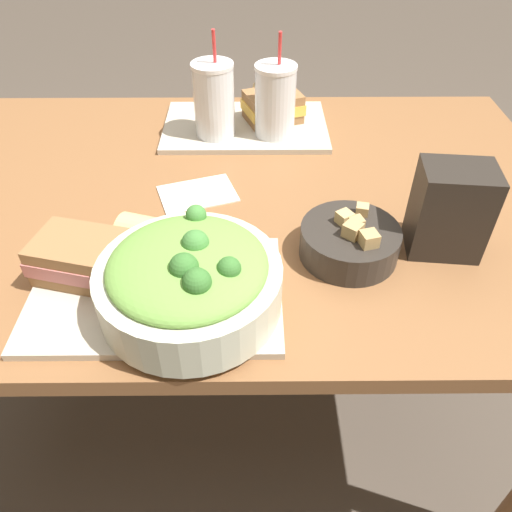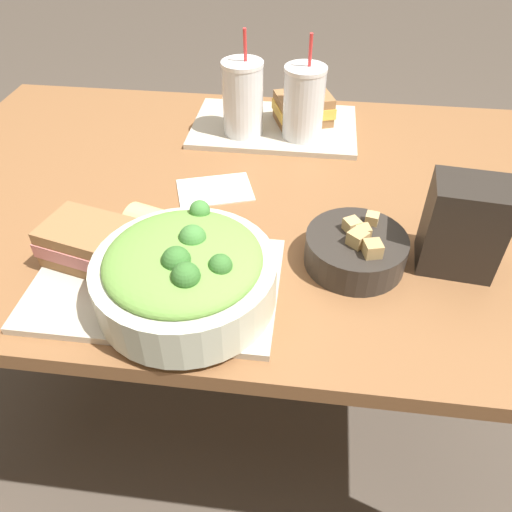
# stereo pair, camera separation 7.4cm
# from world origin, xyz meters

# --- Properties ---
(ground_plane) EXTENTS (12.00, 12.00, 0.00)m
(ground_plane) POSITION_xyz_m (0.00, 0.00, 0.00)
(ground_plane) COLOR #4C4238
(dining_table) EXTENTS (1.34, 0.87, 0.74)m
(dining_table) POSITION_xyz_m (0.00, 0.00, 0.64)
(dining_table) COLOR brown
(dining_table) RESTS_ON ground_plane
(tray_near) EXTENTS (0.37, 0.24, 0.01)m
(tray_near) POSITION_xyz_m (-0.09, -0.28, 0.75)
(tray_near) COLOR #BCB29E
(tray_near) RESTS_ON dining_table
(tray_far) EXTENTS (0.37, 0.24, 0.01)m
(tray_far) POSITION_xyz_m (0.04, 0.26, 0.75)
(tray_far) COLOR #BCB29E
(tray_far) RESTS_ON dining_table
(salad_bowl) EXTENTS (0.26, 0.26, 0.12)m
(salad_bowl) POSITION_xyz_m (-0.04, -0.31, 0.80)
(salad_bowl) COLOR beige
(salad_bowl) RESTS_ON tray_near
(soup_bowl) EXTENTS (0.16, 0.16, 0.07)m
(soup_bowl) POSITION_xyz_m (0.21, -0.19, 0.77)
(soup_bowl) COLOR #2D2823
(soup_bowl) RESTS_ON dining_table
(sandwich_near) EXTENTS (0.16, 0.13, 0.06)m
(sandwich_near) POSITION_xyz_m (-0.21, -0.24, 0.79)
(sandwich_near) COLOR olive
(sandwich_near) RESTS_ON tray_near
(baguette_near) EXTENTS (0.12, 0.09, 0.07)m
(baguette_near) POSITION_xyz_m (-0.11, -0.20, 0.79)
(baguette_near) COLOR tan
(baguette_near) RESTS_ON tray_near
(sandwich_far) EXTENTS (0.15, 0.13, 0.06)m
(sandwich_far) POSITION_xyz_m (0.10, 0.28, 0.79)
(sandwich_far) COLOR olive
(sandwich_far) RESTS_ON tray_far
(baguette_far) EXTENTS (0.09, 0.08, 0.07)m
(baguette_far) POSITION_xyz_m (0.10, 0.34, 0.79)
(baguette_far) COLOR tan
(baguette_far) RESTS_ON tray_far
(drink_cup_dark) EXTENTS (0.09, 0.09, 0.22)m
(drink_cup_dark) POSITION_xyz_m (-0.03, 0.21, 0.83)
(drink_cup_dark) COLOR silver
(drink_cup_dark) RESTS_ON tray_far
(drink_cup_red) EXTENTS (0.09, 0.09, 0.22)m
(drink_cup_red) POSITION_xyz_m (0.10, 0.21, 0.83)
(drink_cup_red) COLOR silver
(drink_cup_red) RESTS_ON tray_far
(chip_bag) EXTENTS (0.12, 0.10, 0.15)m
(chip_bag) POSITION_xyz_m (0.36, -0.17, 0.82)
(chip_bag) COLOR #28231E
(chip_bag) RESTS_ON dining_table
(napkin_folded) EXTENTS (0.16, 0.14, 0.00)m
(napkin_folded) POSITION_xyz_m (-0.05, -0.01, 0.74)
(napkin_folded) COLOR silver
(napkin_folded) RESTS_ON dining_table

